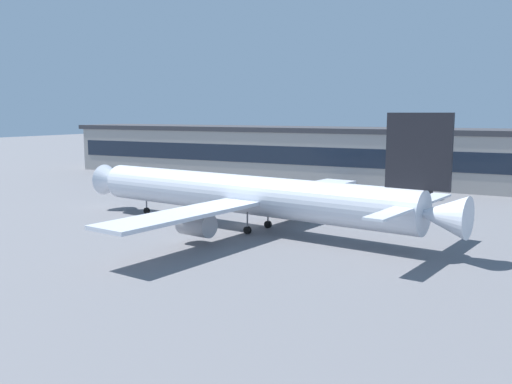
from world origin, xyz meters
The scene contains 7 objects.
ground_plane centered at (0.00, 0.00, 0.00)m, with size 600.00×600.00×0.00m, color slate.
terminal_building centered at (0.00, 61.44, 6.71)m, with size 173.59×20.11×13.38m.
airliner centered at (1.83, -1.85, 5.14)m, with size 63.66×54.74×17.06m.
stair_truck centered at (16.74, 40.93, 1.98)m, with size 6.37×3.59×3.55m.
pushback_tractor centered at (-56.07, 38.17, 1.05)m, with size 5.38×5.00×1.75m.
belt_loader centered at (-2.26, 44.71, 1.15)m, with size 5.61×6.22×1.95m.
traffic_cone_0 centered at (-15.00, -9.36, 0.34)m, with size 0.55×0.55×0.68m, color #F2590C.
Camera 1 is at (41.44, -72.29, 17.05)m, focal length 39.28 mm.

